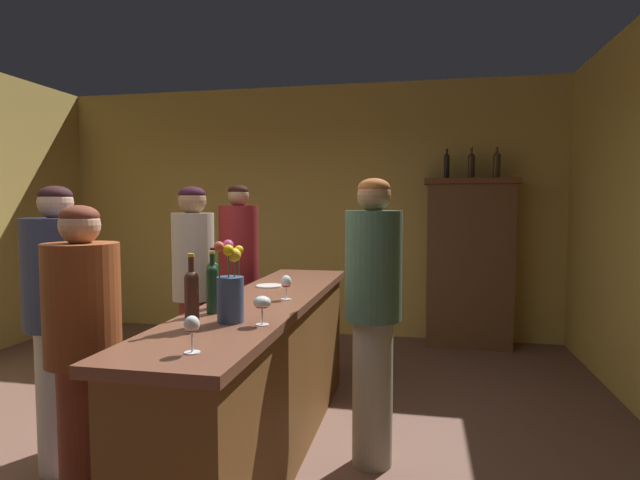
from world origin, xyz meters
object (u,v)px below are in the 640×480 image
Objects in this scene: wine_bottle_malbec at (213,282)px; patron_redhead at (60,317)px; patron_in_grey at (239,274)px; display_bottle_left at (447,165)px; patron_near_entrance at (194,285)px; bartender at (373,308)px; patron_by_cabinet at (84,352)px; bar_counter at (265,377)px; display_bottle_midleft at (471,164)px; display_bottle_center at (497,164)px; wine_glass_rear at (286,283)px; display_cabinet at (469,260)px; wine_glass_front at (192,327)px; wine_bottle_syrah at (192,296)px; wine_glass_mid at (262,304)px; flower_arrangement at (230,291)px; wine_bottle_riesling at (212,286)px; cheese_plate at (269,286)px.

patron_redhead is at bearing -176.23° from wine_bottle_malbec.
display_bottle_left is at bearing 118.17° from patron_in_grey.
bartender is at bearing 25.00° from patron_near_entrance.
patron_redhead reaches higher than patron_by_cabinet.
bar_counter is 1.64× the size of patron_near_entrance.
bartender is (0.66, 0.02, 0.45)m from bar_counter.
patron_redhead is at bearing -128.85° from display_bottle_midleft.
display_bottle_left is at bearing 46.43° from patron_redhead.
bar_counter is at bearing -121.48° from display_bottle_center.
display_cabinet is at bearing 64.93° from wine_glass_rear.
wine_glass_front is 0.09× the size of bartender.
display_cabinet reaches higher than bar_counter.
display_bottle_center is at bearing 111.17° from patron_in_grey.
wine_bottle_syrah is 4.11m from display_bottle_center.
wine_glass_front is 1.04× the size of wine_glass_mid.
display_bottle_midleft reaches higher than patron_redhead.
flower_arrangement is at bearing -108.72° from display_bottle_left.
flower_arrangement is 1.96m from patron_in_grey.
patron_in_grey is (-0.61, 1.21, 0.46)m from bar_counter.
wine_glass_front is at bearing -72.94° from wine_bottle_riesling.
wine_bottle_riesling is 0.99× the size of wine_bottle_malbec.
display_cabinet is at bearing -102.29° from bartender.
wine_glass_mid reaches higher than bar_counter.
display_cabinet is at bearing -1.10° from patron_by_cabinet.
cheese_plate is 0.56× the size of display_bottle_center.
flower_arrangement is 0.24× the size of patron_near_entrance.
display_cabinet is 12.61× the size of wine_glass_front.
wine_bottle_syrah is 1.12m from bartender.
wine_glass_rear is 0.37× the size of flower_arrangement.
patron_near_entrance is at bearing 146.18° from wine_glass_rear.
patron_near_entrance is (-0.88, 0.59, -0.13)m from wine_glass_rear.
wine_glass_rear is 1.44m from patron_in_grey.
display_bottle_left is 4.22m from patron_by_cabinet.
patron_redhead is (-1.02, -0.83, -0.08)m from cheese_plate.
bar_counter is 3.39m from display_bottle_left.
wine_glass_mid is (0.39, -0.33, -0.04)m from wine_bottle_malbec.
wine_glass_mid is at bearing -74.59° from cheese_plate.
flower_arrangement is 0.26× the size of patron_by_cabinet.
flower_arrangement is at bearing -99.83° from wine_glass_rear.
wine_bottle_riesling reaches higher than wine_glass_rear.
bartender reaches higher than wine_glass_front.
wine_bottle_syrah is 0.87× the size of flower_arrangement.
patron_by_cabinet is (-0.64, -0.83, 0.36)m from bar_counter.
patron_near_entrance reaches higher than wine_glass_front.
patron_near_entrance is (-0.61, 1.05, -0.18)m from wine_bottle_riesling.
wine_bottle_malbec is 2.30× the size of wine_glass_front.
bartender reaches higher than wine_bottle_riesling.
wine_glass_rear is 0.42× the size of display_bottle_midleft.
wine_bottle_riesling is at bearing -112.19° from display_bottle_left.
bar_counter is 0.74m from wine_bottle_malbec.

